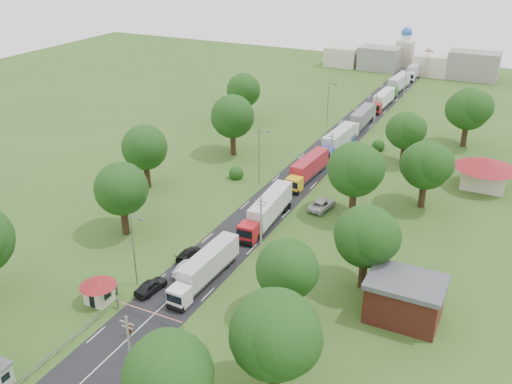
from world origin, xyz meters
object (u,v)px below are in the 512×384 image
Objects in this scene: boom_barrier at (139,309)px; info_sign at (353,141)px; truck_0 at (205,268)px; car_lane_mid at (189,267)px; pedestrian_near at (129,329)px; guard_booth at (98,287)px; car_lane_front at (151,286)px.

boom_barrier is 2.25× the size of info_sign.
truck_0 is 2.72× the size of car_lane_mid.
truck_0 is 13.09m from pedestrian_near.
info_sign is 50.31m from car_lane_mid.
car_lane_mid is at bearing 58.51° from guard_booth.
car_lane_front is at bearing -135.23° from truck_0.
truck_0 is 3.23m from car_lane_mid.
guard_booth is 2.37× the size of pedestrian_near.
guard_booth is at bearing 61.64° from car_lane_mid.
car_lane_front is at bearing 89.50° from pedestrian_near.
car_lane_mid is (0.36, 10.12, -0.05)m from boom_barrier.
info_sign is 0.88× the size of car_lane_front.
car_lane_front is 2.52× the size of pedestrian_near.
truck_0 is (3.27, 9.38, 1.14)m from boom_barrier.
boom_barrier is at bearing 0.01° from guard_booth.
pedestrian_near is (1.21, -3.50, 0.04)m from boom_barrier.
boom_barrier is at bearing 116.61° from car_lane_front.
boom_barrier is at bearing -109.19° from truck_0.
boom_barrier is 5.98m from guard_booth.
truck_0 is 7.45× the size of pedestrian_near.
truck_0 is at bearing 45.86° from guard_booth.
car_lane_front is at bearing -98.41° from info_sign.
info_sign is at bearing 86.28° from truck_0.
guard_booth reaches higher than car_lane_front.
car_lane_mid reaches higher than car_lane_front.
pedestrian_near reaches higher than boom_barrier.
guard_booth is at bearing -101.68° from info_sign.
info_sign reaches higher than boom_barrier.
guard_booth reaches higher than pedestrian_near.
car_lane_front is at bearing 47.07° from guard_booth.
truck_0 is at bearing 168.93° from car_lane_mid.
truck_0 reaches higher than car_lane_front.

